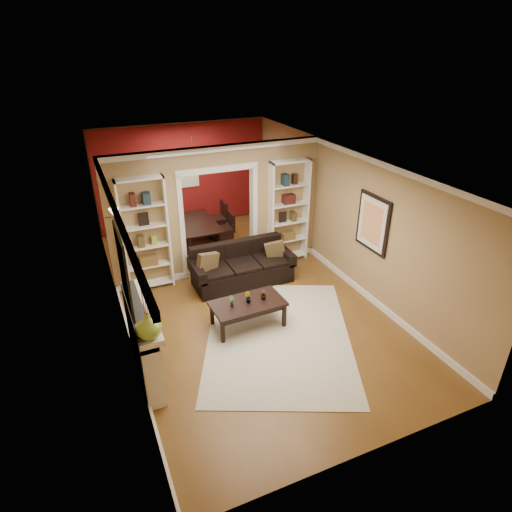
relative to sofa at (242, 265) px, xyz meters
name	(u,v)px	position (x,y,z in m)	size (l,w,h in m)	color
floor	(241,295)	(-0.22, -0.45, -0.41)	(8.00, 8.00, 0.00)	brown
ceiling	(238,160)	(-0.22, -0.45, 2.29)	(8.00, 8.00, 0.00)	white
wall_back	(183,176)	(-0.22, 3.55, 0.94)	(8.00, 8.00, 0.00)	#A28255
wall_front	(375,370)	(-0.22, -4.45, 0.94)	(8.00, 8.00, 0.00)	#A28255
wall_left	(113,254)	(-2.47, -0.45, 0.94)	(8.00, 8.00, 0.00)	#A28255
wall_right	(342,215)	(2.03, -0.45, 0.94)	(8.00, 8.00, 0.00)	#A28255
partition_wall	(218,211)	(-0.22, 0.75, 0.94)	(4.50, 0.15, 2.70)	#A28255
red_back_panel	(184,177)	(-0.22, 3.52, 0.91)	(4.44, 0.04, 2.64)	maroon
dining_window	(183,169)	(-0.22, 3.48, 1.14)	(0.78, 0.03, 0.98)	#8CA5CC
area_rug	(278,336)	(-0.11, -1.94, -0.40)	(2.39, 3.35, 0.01)	beige
sofa	(242,265)	(0.00, 0.00, 0.00)	(2.08, 0.90, 0.81)	black
pillow_left	(207,263)	(-0.74, -0.02, 0.22)	(0.45, 0.13, 0.45)	brown
pillow_right	(275,251)	(0.74, -0.02, 0.19)	(0.40, 0.11, 0.40)	brown
coffee_table	(248,314)	(-0.47, -1.44, -0.17)	(1.26, 0.68, 0.48)	black
plant_left	(232,301)	(-0.77, -1.44, 0.17)	(0.11, 0.07, 0.20)	#336626
plant_center	(248,297)	(-0.47, -1.44, 0.17)	(0.11, 0.09, 0.20)	#336626
plant_right	(263,294)	(-0.18, -1.44, 0.16)	(0.10, 0.10, 0.18)	#336626
bookshelf_left	(145,235)	(-1.77, 0.58, 0.74)	(0.90, 0.30, 2.30)	white
bookshelf_right	(288,212)	(1.33, 0.58, 0.74)	(0.90, 0.30, 2.30)	white
fireplace	(145,341)	(-2.31, -1.95, 0.17)	(0.32, 1.70, 1.16)	white
vase	(148,325)	(-2.31, -2.65, 0.93)	(0.34, 0.34, 0.35)	#82A936
mirror	(123,270)	(-2.45, -1.95, 1.39)	(0.03, 0.95, 1.10)	silver
wall_sconce	(111,215)	(-2.37, 0.10, 1.42)	(0.18, 0.18, 0.22)	#FFE0A5
framed_art	(372,223)	(1.99, -1.45, 1.14)	(0.04, 0.85, 1.05)	black
dining_table	(198,233)	(-0.30, 2.18, -0.12)	(0.92, 1.65, 0.58)	black
dining_chair_nw	(178,235)	(-0.85, 1.88, 0.05)	(0.45, 0.45, 0.91)	black
dining_chair_ne	(223,229)	(0.25, 1.88, 0.00)	(0.41, 0.41, 0.82)	black
dining_chair_sw	(172,226)	(-0.85, 2.48, 0.05)	(0.45, 0.45, 0.92)	black
dining_chair_se	(215,219)	(0.25, 2.48, 0.05)	(0.45, 0.45, 0.92)	black
chandelier	(196,162)	(-0.22, 2.25, 1.61)	(0.50, 0.50, 0.30)	#382819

